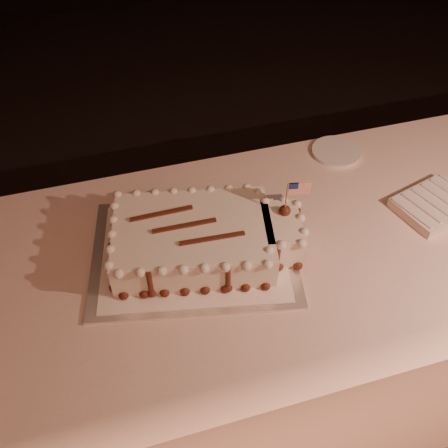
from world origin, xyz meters
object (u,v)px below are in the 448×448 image
object	(u,v)px
banquet_table	(285,321)
napkin_stack	(434,205)
cake_board	(194,252)
side_plate	(336,152)
sheet_cake	(204,238)

from	to	relation	value
banquet_table	napkin_stack	bearing A→B (deg)	2.03
cake_board	side_plate	distance (m)	0.59
cake_board	banquet_table	bearing A→B (deg)	2.83
napkin_stack	cake_board	bearing A→B (deg)	177.74
banquet_table	cake_board	world-z (taller)	cake_board
sheet_cake	side_plate	bearing A→B (deg)	29.26
cake_board	napkin_stack	distance (m)	0.68
sheet_cake	side_plate	size ratio (longest dim) A/B	3.35
cake_board	napkin_stack	size ratio (longest dim) A/B	2.15
napkin_stack	sheet_cake	bearing A→B (deg)	178.11
sheet_cake	napkin_stack	xyz separation A→B (m)	(0.65, -0.02, -0.04)
sheet_cake	napkin_stack	world-z (taller)	sheet_cake
napkin_stack	side_plate	distance (m)	0.34
side_plate	banquet_table	bearing A→B (deg)	-129.03
cake_board	napkin_stack	xyz separation A→B (m)	(0.68, -0.03, 0.01)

